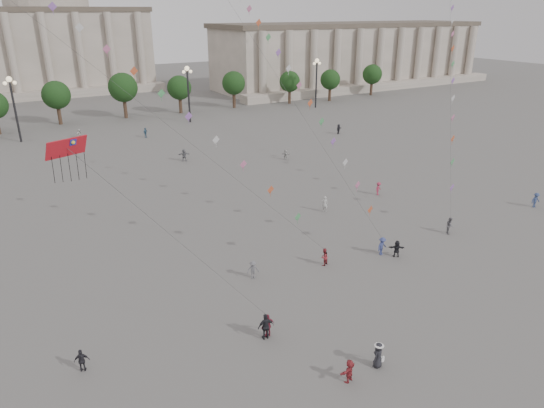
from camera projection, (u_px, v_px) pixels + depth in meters
ground at (373, 343)px, 31.90m from camera, size 360.00×360.00×0.00m
hall_east at (354, 55)px, 139.19m from camera, size 84.00×26.22×17.20m
hall_central at (52, 35)px, 129.87m from camera, size 48.30×34.30×35.50m
tree_row at (99, 95)px, 92.22m from camera, size 137.12×5.12×8.00m
lamp_post_mid_west at (13, 97)px, 78.02m from camera, size 2.00×0.90×10.65m
lamp_post_mid_east at (188, 84)px, 92.18m from camera, size 2.00×0.90×10.65m
lamp_post_far_east at (317, 74)px, 106.34m from camera, size 2.00×0.90×10.65m
person_crowd_0 at (145, 133)px, 83.10m from camera, size 1.07×0.89×1.71m
person_crowd_3 at (397, 249)px, 42.88m from camera, size 1.43×1.19×1.54m
person_crowd_4 at (79, 133)px, 83.10m from camera, size 1.32×1.25×1.49m
person_crowd_6 at (253, 270)px, 39.40m from camera, size 1.14×0.87×1.56m
person_crowd_7 at (286, 155)px, 70.81m from camera, size 1.26×1.34×1.50m
person_crowd_8 at (378, 189)px, 57.25m from camera, size 1.17×0.94×1.59m
person_crowd_9 at (339, 129)px, 85.58m from camera, size 1.67×1.16×1.73m
person_crowd_12 at (184, 155)px, 70.11m from camera, size 1.77×1.01×1.82m
person_crowd_13 at (325, 204)px, 52.45m from camera, size 0.77×0.75×1.78m
person_crowd_14 at (536, 200)px, 53.63m from camera, size 1.19×0.82×1.70m
tourist_0 at (268, 325)px, 32.30m from camera, size 1.04×0.50×1.72m
tourist_1 at (82, 360)px, 29.22m from camera, size 0.96×0.60×1.53m
tourist_2 at (349, 371)px, 28.40m from camera, size 1.46×0.84×1.50m
tourist_4 at (266, 327)px, 32.05m from camera, size 1.16×0.61×1.89m
kite_flyer_0 at (324, 257)px, 41.45m from camera, size 0.91×0.81×1.56m
kite_flyer_1 at (382, 246)px, 43.19m from camera, size 1.20×0.85×1.69m
kite_flyer_2 at (450, 225)px, 47.37m from camera, size 1.02×1.00×1.65m
hat_person at (378, 355)px, 29.53m from camera, size 0.97×0.82×1.69m
dragon_kite at (71, 162)px, 25.28m from camera, size 6.27×2.10×16.23m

